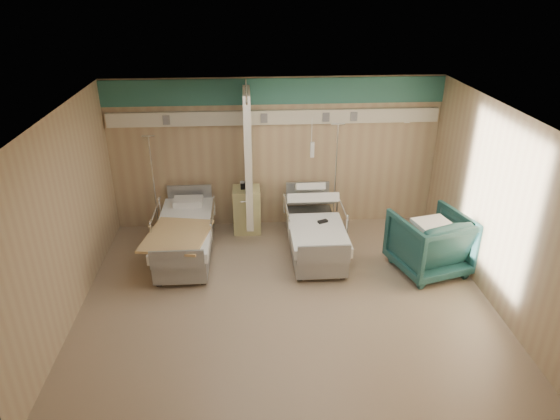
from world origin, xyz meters
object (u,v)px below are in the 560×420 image
object	(u,v)px
bedside_cabinet	(247,210)
iv_stand_left	(157,213)
iv_stand_right	(334,206)
bed_right	(314,236)
bed_left	(186,240)
visitor_armchair	(430,243)

from	to	relation	value
bedside_cabinet	iv_stand_left	world-z (taller)	iv_stand_left
bedside_cabinet	iv_stand_right	distance (m)	1.65
bed_right	bed_left	size ratio (longest dim) A/B	1.00
bedside_cabinet	visitor_armchair	world-z (taller)	visitor_armchair
bed_right	visitor_armchair	xyz separation A→B (m)	(1.76, -0.70, 0.18)
iv_stand_right	bed_right	bearing A→B (deg)	-117.03
iv_stand_left	iv_stand_right	bearing A→B (deg)	0.47
bedside_cabinet	iv_stand_left	size ratio (longest dim) A/B	0.45
visitor_armchair	iv_stand_right	xyz separation A→B (m)	(-1.26, 1.68, -0.09)
bed_left	iv_stand_right	bearing A→B (deg)	19.95
bedside_cabinet	iv_stand_right	bearing A→B (deg)	2.78
bedside_cabinet	iv_stand_right	world-z (taller)	iv_stand_right
bed_right	bed_left	distance (m)	2.20
bed_left	iv_stand_right	distance (m)	2.87
bed_left	iv_stand_left	world-z (taller)	iv_stand_left
bedside_cabinet	visitor_armchair	bearing A→B (deg)	-28.73
bedside_cabinet	iv_stand_right	xyz separation A→B (m)	(1.65, 0.08, -0.01)
visitor_armchair	iv_stand_right	size ratio (longest dim) A/B	0.54
iv_stand_right	iv_stand_left	xyz separation A→B (m)	(-3.31, -0.03, -0.03)
bedside_cabinet	bed_right	bearing A→B (deg)	-38.05
visitor_armchair	bedside_cabinet	bearing A→B (deg)	-44.84
bedside_cabinet	visitor_armchair	xyz separation A→B (m)	(2.91, -1.60, 0.07)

